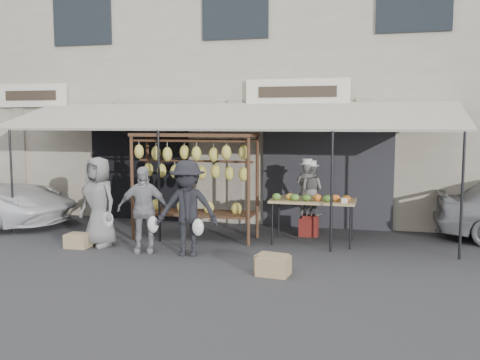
# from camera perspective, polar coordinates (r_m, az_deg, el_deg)

# --- Properties ---
(ground_plane) EXTENTS (90.00, 90.00, 0.00)m
(ground_plane) POSITION_cam_1_polar(r_m,az_deg,el_deg) (9.86, -5.75, -8.29)
(ground_plane) COLOR #2D2D30
(shophouse) EXTENTS (24.00, 6.15, 7.30)m
(shophouse) POSITION_cam_1_polar(r_m,az_deg,el_deg) (15.84, 2.34, 10.51)
(shophouse) COLOR #B2A68D
(shophouse) RESTS_ON ground_plane
(awning) EXTENTS (10.00, 2.35, 2.92)m
(awning) POSITION_cam_1_polar(r_m,az_deg,el_deg) (11.71, -1.99, 6.75)
(awning) COLOR beige
(awning) RESTS_ON ground_plane
(banana_rack) EXTENTS (2.60, 0.90, 2.24)m
(banana_rack) POSITION_cam_1_polar(r_m,az_deg,el_deg) (11.18, -4.91, 1.58)
(banana_rack) COLOR black
(banana_rack) RESTS_ON ground_plane
(produce_table) EXTENTS (1.70, 0.90, 1.04)m
(produce_table) POSITION_cam_1_polar(r_m,az_deg,el_deg) (10.89, 7.76, -2.22)
(produce_table) COLOR tan
(produce_table) RESTS_ON ground_plane
(vendor_left) EXTENTS (0.47, 0.33, 1.20)m
(vendor_left) POSITION_cam_1_polar(r_m,az_deg,el_deg) (11.58, 7.11, -1.08)
(vendor_left) COLOR #595653
(vendor_left) RESTS_ON stool_left
(vendor_right) EXTENTS (0.64, 0.56, 1.11)m
(vendor_right) POSITION_cam_1_polar(r_m,az_deg,el_deg) (11.60, 7.57, -1.03)
(vendor_right) COLOR slate
(vendor_right) RESTS_ON stool_right
(customer_left) EXTENTS (1.01, 0.82, 1.78)m
(customer_left) POSITION_cam_1_polar(r_m,az_deg,el_deg) (10.96, -14.84, -2.25)
(customer_left) COLOR slate
(customer_left) RESTS_ON ground_plane
(customer_mid) EXTENTS (1.03, 0.65, 1.64)m
(customer_mid) POSITION_cam_1_polar(r_m,az_deg,el_deg) (10.28, -10.31, -3.10)
(customer_mid) COLOR gray
(customer_mid) RESTS_ON ground_plane
(customer_right) EXTENTS (1.23, 0.82, 1.77)m
(customer_right) POSITION_cam_1_polar(r_m,az_deg,el_deg) (9.88, -5.64, -3.02)
(customer_right) COLOR black
(customer_right) RESTS_ON ground_plane
(stool_left) EXTENTS (0.36, 0.36, 0.40)m
(stool_left) POSITION_cam_1_polar(r_m,az_deg,el_deg) (11.71, 7.06, -4.97)
(stool_left) COLOR maroon
(stool_left) RESTS_ON ground_plane
(stool_right) EXTENTS (0.37, 0.37, 0.46)m
(stool_right) POSITION_cam_1_polar(r_m,az_deg,el_deg) (11.73, 7.52, -4.83)
(stool_right) COLOR maroon
(stool_right) RESTS_ON ground_plane
(crate_near_a) EXTENTS (0.55, 0.46, 0.30)m
(crate_near_a) POSITION_cam_1_polar(r_m,az_deg,el_deg) (8.90, 3.42, -8.89)
(crate_near_a) COLOR tan
(crate_near_a) RESTS_ON ground_plane
(crate_near_b) EXTENTS (0.54, 0.44, 0.30)m
(crate_near_b) POSITION_cam_1_polar(r_m,az_deg,el_deg) (8.74, 3.59, -9.14)
(crate_near_b) COLOR tan
(crate_near_b) RESTS_ON ground_plane
(crate_far) EXTENTS (0.46, 0.35, 0.27)m
(crate_far) POSITION_cam_1_polar(r_m,az_deg,el_deg) (11.05, -16.89, -6.21)
(crate_far) COLOR tan
(crate_far) RESTS_ON ground_plane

